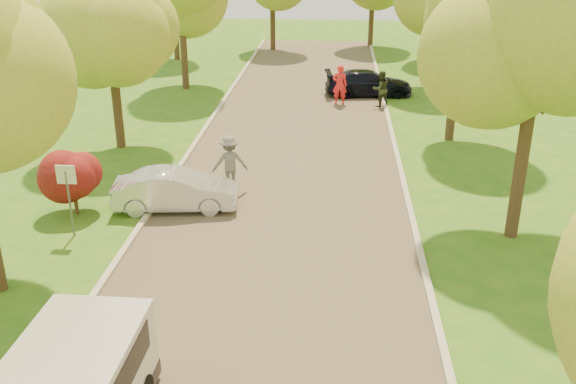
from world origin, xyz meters
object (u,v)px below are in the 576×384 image
(person_striped, at_px, (340,85))
(person_olive, at_px, (381,89))
(longboard, at_px, (231,188))
(skateboarder, at_px, (230,162))
(dark_sedan, at_px, (369,83))
(street_sign, at_px, (67,186))
(silver_sedan, at_px, (175,190))

(person_striped, xyz_separation_m, person_olive, (2.01, -0.28, -0.11))
(longboard, height_order, skateboarder, skateboarder)
(dark_sedan, height_order, skateboarder, skateboarder)
(dark_sedan, bearing_deg, street_sign, 146.22)
(silver_sedan, distance_m, skateboarder, 2.21)
(street_sign, bearing_deg, person_striped, 63.61)
(longboard, relative_size, person_olive, 0.56)
(street_sign, bearing_deg, person_olive, 57.40)
(silver_sedan, relative_size, person_olive, 2.19)
(silver_sedan, distance_m, dark_sedan, 16.50)
(silver_sedan, bearing_deg, skateboarder, -49.70)
(silver_sedan, xyz_separation_m, skateboarder, (1.48, 1.59, 0.40))
(person_striped, bearing_deg, longboard, 72.56)
(street_sign, distance_m, skateboarder, 5.45)
(silver_sedan, relative_size, longboard, 3.94)
(silver_sedan, height_order, dark_sedan, dark_sedan)
(street_sign, height_order, person_olive, street_sign)
(skateboarder, bearing_deg, silver_sedan, 29.89)
(skateboarder, relative_size, person_olive, 1.05)
(dark_sedan, bearing_deg, longboard, 153.35)
(street_sign, height_order, silver_sedan, street_sign)
(person_olive, bearing_deg, longboard, 42.74)
(silver_sedan, relative_size, person_striped, 1.96)
(longboard, distance_m, person_striped, 12.19)
(longboard, relative_size, person_striped, 0.50)
(street_sign, distance_m, person_striped, 17.08)
(dark_sedan, xyz_separation_m, longboard, (-5.12, -13.54, -0.56))
(silver_sedan, bearing_deg, person_striped, -27.84)
(silver_sedan, xyz_separation_m, longboard, (1.48, 1.59, -0.53))
(dark_sedan, xyz_separation_m, skateboarder, (-5.12, -13.54, 0.38))
(street_sign, bearing_deg, skateboarder, 42.81)
(street_sign, distance_m, longboard, 5.62)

